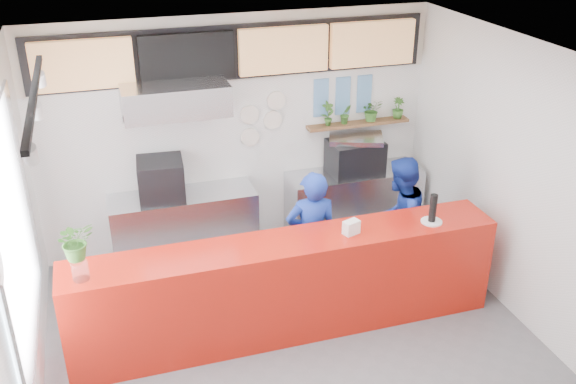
{
  "coord_description": "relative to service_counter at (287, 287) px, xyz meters",
  "views": [
    {
      "loc": [
        -1.67,
        -4.95,
        4.36
      ],
      "look_at": [
        0.1,
        0.7,
        1.5
      ],
      "focal_mm": 40.0,
      "sensor_mm": 36.0,
      "label": 1
    }
  ],
  "objects": [
    {
      "name": "window_pane",
      "position": [
        -2.47,
        -0.1,
        1.15
      ],
      "size": [
        0.04,
        2.2,
        1.9
      ],
      "primitive_type": "cube",
      "color": "silver",
      "rests_on": "wall_left"
    },
    {
      "name": "menu_board_mid_right",
      "position": [
        0.57,
        1.98,
        2.0
      ],
      "size": [
        1.1,
        0.1,
        0.55
      ],
      "primitive_type": "cube",
      "color": "tan",
      "rests_on": "wall_back"
    },
    {
      "name": "pepper_mill",
      "position": [
        1.59,
        -0.07,
        0.72
      ],
      "size": [
        0.09,
        0.09,
        0.31
      ],
      "primitive_type": "cylinder",
      "rotation": [
        0.0,
        0.0,
        -0.13
      ],
      "color": "black",
      "rests_on": "white_plate"
    },
    {
      "name": "white_plate",
      "position": [
        1.59,
        -0.07,
        0.56
      ],
      "size": [
        0.24,
        0.24,
        0.02
      ],
      "primitive_type": "cylinder",
      "rotation": [
        0.0,
        0.0,
        -0.05
      ],
      "color": "white",
      "rests_on": "service_counter"
    },
    {
      "name": "floor",
      "position": [
        0.0,
        -0.4,
        -0.55
      ],
      "size": [
        5.0,
        5.0,
        0.0
      ],
      "primitive_type": "plane",
      "color": "slate",
      "rests_on": "ground"
    },
    {
      "name": "herb_c",
      "position": [
        1.79,
        2.0,
        1.12
      ],
      "size": [
        0.28,
        0.25,
        0.3
      ],
      "primitive_type": "imported",
      "rotation": [
        0.0,
        0.0,
        -0.06
      ],
      "color": "#366924",
      "rests_on": "herb_shelf"
    },
    {
      "name": "photo_frame_e",
      "position": [
        1.4,
        2.08,
        1.2
      ],
      "size": [
        0.2,
        0.02,
        0.25
      ],
      "primitive_type": "cube",
      "color": "#598CBF",
      "rests_on": "wall_back"
    },
    {
      "name": "staff_center",
      "position": [
        0.43,
        0.48,
        0.25
      ],
      "size": [
        0.63,
        0.45,
        1.6
      ],
      "primitive_type": "imported",
      "rotation": [
        0.0,
        0.0,
        3.01
      ],
      "color": "navy",
      "rests_on": "ground"
    },
    {
      "name": "dec_plate_b",
      "position": [
        0.45,
        2.07,
        1.1
      ],
      "size": [
        0.24,
        0.03,
        0.24
      ],
      "primitive_type": "cylinder",
      "rotation": [
        1.57,
        0.0,
        0.0
      ],
      "color": "silver",
      "rests_on": "wall_back"
    },
    {
      "name": "dec_plate_d",
      "position": [
        0.5,
        2.07,
        1.35
      ],
      "size": [
        0.24,
        0.03,
        0.24
      ],
      "primitive_type": "cylinder",
      "rotation": [
        1.57,
        0.0,
        0.0
      ],
      "color": "silver",
      "rests_on": "wall_back"
    },
    {
      "name": "herb_d",
      "position": [
        2.17,
        2.0,
        1.11
      ],
      "size": [
        0.16,
        0.14,
        0.28
      ],
      "primitive_type": "imported",
      "rotation": [
        0.0,
        0.0,
        0.04
      ],
      "color": "#366924",
      "rests_on": "herb_shelf"
    },
    {
      "name": "track_rail",
      "position": [
        -2.1,
        -0.4,
        2.39
      ],
      "size": [
        0.05,
        2.4,
        0.04
      ],
      "primitive_type": "cube",
      "color": "black",
      "rests_on": "ceiling"
    },
    {
      "name": "dec_plate_c",
      "position": [
        0.15,
        2.07,
        0.9
      ],
      "size": [
        0.24,
        0.03,
        0.24
      ],
      "primitive_type": "cylinder",
      "rotation": [
        1.57,
        0.0,
        0.0
      ],
      "color": "silver",
      "rests_on": "wall_back"
    },
    {
      "name": "glass_vase",
      "position": [
        -2.0,
        -0.09,
        0.64
      ],
      "size": [
        0.18,
        0.18,
        0.19
      ],
      "primitive_type": "cylinder",
      "rotation": [
        0.0,
        0.0,
        -0.23
      ],
      "color": "white",
      "rests_on": "service_counter"
    },
    {
      "name": "prep_bench",
      "position": [
        -0.8,
        1.8,
        -0.1
      ],
      "size": [
        1.8,
        0.6,
        0.9
      ],
      "primitive_type": "cube",
      "color": "#B2B5BA",
      "rests_on": "ground"
    },
    {
      "name": "basil_vase",
      "position": [
        -2.0,
        -0.09,
        0.95
      ],
      "size": [
        0.4,
        0.38,
        0.36
      ],
      "primitive_type": "imported",
      "rotation": [
        0.0,
        0.0,
        0.34
      ],
      "color": "#366924",
      "rests_on": "glass_vase"
    },
    {
      "name": "extraction_hood",
      "position": [
        -0.8,
        1.75,
        1.6
      ],
      "size": [
        1.2,
        0.7,
        0.35
      ],
      "primitive_type": "cube",
      "color": "#B2B5BA",
      "rests_on": "ceiling"
    },
    {
      "name": "herb_b",
      "position": [
        1.42,
        2.0,
        1.1
      ],
      "size": [
        0.15,
        0.13,
        0.26
      ],
      "primitive_type": "imported",
      "rotation": [
        0.0,
        0.0,
        0.05
      ],
      "color": "#366924",
      "rests_on": "herb_shelf"
    },
    {
      "name": "menu_board_mid_left",
      "position": [
        -0.59,
        1.98,
        2.0
      ],
      "size": [
        1.1,
        0.1,
        0.55
      ],
      "primitive_type": "cube",
      "color": "black",
      "rests_on": "wall_back"
    },
    {
      "name": "espresso_machine",
      "position": [
        1.49,
        1.8,
        0.57
      ],
      "size": [
        0.71,
        0.52,
        0.44
      ],
      "primitive_type": "cube",
      "rotation": [
        0.0,
        0.0,
        0.05
      ],
      "color": "black",
      "rests_on": "right_bench"
    },
    {
      "name": "staff_right",
      "position": [
        1.54,
        0.57,
        0.24
      ],
      "size": [
        0.97,
        0.93,
        1.57
      ],
      "primitive_type": "imported",
      "rotation": [
        0.0,
        0.0,
        3.77
      ],
      "color": "navy",
      "rests_on": "ground"
    },
    {
      "name": "photo_frame_f",
      "position": [
        1.7,
        2.08,
        1.2
      ],
      "size": [
        0.2,
        0.02,
        0.25
      ],
      "primitive_type": "cube",
      "color": "#598CBF",
      "rests_on": "wall_back"
    },
    {
      "name": "photo_frame_b",
      "position": [
        1.4,
        2.08,
        1.45
      ],
      "size": [
        0.2,
        0.02,
        0.25
      ],
      "primitive_type": "cube",
      "color": "#598CBF",
      "rests_on": "wall_back"
    },
    {
      "name": "window_frame",
      "position": [
        -2.45,
        -0.1,
        1.15
      ],
      "size": [
        0.03,
        2.3,
        2.0
      ],
      "primitive_type": "cube",
      "color": "#B2B5BA",
      "rests_on": "wall_left"
    },
    {
      "name": "hood_lip",
      "position": [
        -0.8,
        1.75,
        1.4
      ],
      "size": [
        1.2,
        0.69,
        0.31
      ],
      "primitive_type": "cube",
      "rotation": [
        -0.35,
        0.0,
        0.0
      ],
      "color": "#B2B5BA",
      "rests_on": "ceiling"
    },
    {
      "name": "soffit",
      "position": [
        0.0,
        2.06,
        2.0
      ],
      "size": [
        4.8,
        0.04,
        0.65
      ],
      "primitive_type": "cube",
      "color": "black",
      "rests_on": "wall_back"
    },
    {
      "name": "dec_plate_a",
      "position": [
        0.15,
        2.07,
        1.2
      ],
      "size": [
        0.24,
        0.03,
        0.24
      ],
      "primitive_type": "cylinder",
      "rotation": [
        1.57,
        0.0,
        0.0
      ],
      "color": "silver",
      "rests_on": "wall_back"
    },
    {
      "name": "wall_right",
      "position": [
        2.5,
        -0.4,
        0.95
      ],
      "size": [
        0.0,
        5.0,
        5.0
      ],
      "primitive_type": "plane",
      "rotation": [
        1.57,
        0.0,
        -1.57
      ],
      "color": "white",
      "rests_on": "ground"
    },
    {
      "name": "photo_frame_d",
      "position": [
        1.1,
        2.08,
        1.2
      ],
      "size": [
        0.2,
        0.02,
        0.25
      ],
      "primitive_type": "cube",
      "color": "#598CBF",
      "rests_on": "wall_back"
    },
    {
      "name": "wall_back",
      "position": [
        0.0,
        2.1,
        0.95
      ],
      "size": [
        5.0,
        0.0,
        5.0
      ],
      "primitive_type": "plane",
      "rotation": [
        1.57,
        0.0,
        0.0
      ],
      "color": "white",
      "rests_on": "ground"
    },
    {
      "name": "photo_frame_a",
      "position": [
        1.1,
        2.08,
        1.45
      ],
      "size": [
        0.2,
        0.02,
        0.25
      ],
      "primitive_type": "cube",
      "color": "#598CBF",
      "rests_on": "wall_back"
    },
    {
      "name": "herb_shelf",
      "position": [
        1.6,
        2.0,
        0.95
      ],
      "size": [
        1.4,
        0.18,
        0.04
      ],
      "primitive_type": "cube",
      "color": "brown",
      "rests_on": "wall_back"
    },
    {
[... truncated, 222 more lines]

